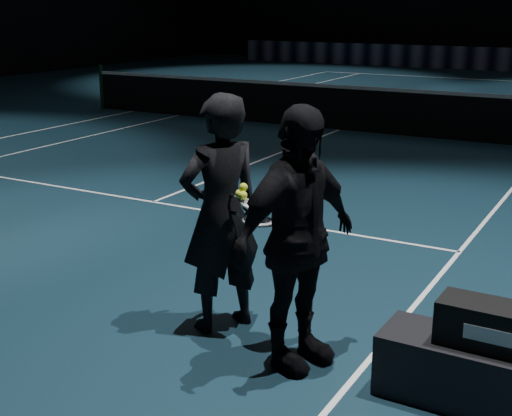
% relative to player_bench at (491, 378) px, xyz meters
% --- Properties ---
extents(floor, '(36.00, 36.00, 0.00)m').
position_rel_player_bench_xyz_m(floor, '(-5.03, 9.39, -0.22)').
color(floor, '#0C232D').
rests_on(floor, ground).
extents(court_lines, '(10.98, 23.78, 0.01)m').
position_rel_player_bench_xyz_m(court_lines, '(-5.03, 9.39, -0.22)').
color(court_lines, white).
rests_on(court_lines, floor).
extents(net_post_left, '(0.10, 0.10, 1.10)m').
position_rel_player_bench_xyz_m(net_post_left, '(-11.43, 9.39, 0.33)').
color(net_post_left, black).
rests_on(net_post_left, floor).
extents(net_mesh, '(12.80, 0.02, 0.86)m').
position_rel_player_bench_xyz_m(net_mesh, '(-5.03, 9.39, 0.23)').
color(net_mesh, black).
rests_on(net_mesh, floor).
extents(net_tape, '(12.80, 0.03, 0.07)m').
position_rel_player_bench_xyz_m(net_tape, '(-5.03, 9.39, 0.69)').
color(net_tape, white).
rests_on(net_tape, net_mesh).
extents(sponsor_backdrop, '(22.00, 0.15, 0.90)m').
position_rel_player_bench_xyz_m(sponsor_backdrop, '(-5.03, 24.89, 0.23)').
color(sponsor_backdrop, black).
rests_on(sponsor_backdrop, floor).
extents(player_bench, '(1.49, 0.53, 0.44)m').
position_rel_player_bench_xyz_m(player_bench, '(0.00, 0.00, 0.00)').
color(player_bench, black).
rests_on(player_bench, floor).
extents(racket_bag, '(0.75, 0.33, 0.30)m').
position_rel_player_bench_xyz_m(racket_bag, '(0.00, 0.00, 0.37)').
color(racket_bag, black).
rests_on(racket_bag, player_bench).
extents(bag_signature, '(0.34, 0.01, 0.10)m').
position_rel_player_bench_xyz_m(bag_signature, '(0.00, -0.16, 0.37)').
color(bag_signature, white).
rests_on(bag_signature, racket_bag).
extents(player_a, '(0.75, 0.84, 1.94)m').
position_rel_player_bench_xyz_m(player_a, '(-2.21, 0.21, 0.75)').
color(player_a, black).
rests_on(player_a, floor).
extents(player_b, '(0.81, 1.23, 1.94)m').
position_rel_player_bench_xyz_m(player_b, '(-1.41, -0.06, 0.75)').
color(player_b, black).
rests_on(player_b, floor).
extents(racket_lower, '(0.71, 0.42, 0.03)m').
position_rel_player_bench_xyz_m(racket_lower, '(-1.79, 0.06, 0.79)').
color(racket_lower, black).
rests_on(racket_lower, player_a).
extents(racket_upper, '(0.71, 0.38, 0.10)m').
position_rel_player_bench_xyz_m(racket_upper, '(-1.82, 0.12, 0.90)').
color(racket_upper, black).
rests_on(racket_upper, player_b).
extents(tennis_balls, '(0.12, 0.10, 0.12)m').
position_rel_player_bench_xyz_m(tennis_balls, '(-1.97, 0.13, 0.98)').
color(tennis_balls, yellow).
rests_on(tennis_balls, racket_upper).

